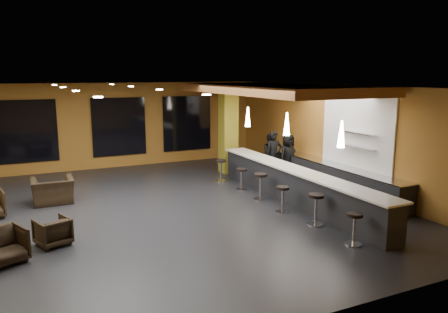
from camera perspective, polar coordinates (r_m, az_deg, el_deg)
name	(u,v)px	position (r m, az deg, el deg)	size (l,w,h in m)	color
floor	(169,210)	(12.87, -7.17, -7.01)	(12.00, 13.00, 0.10)	black
ceiling	(166,85)	(12.26, -7.57, 9.23)	(12.00, 13.00, 0.10)	black
wall_back	(119,125)	(18.72, -13.61, 3.99)	(12.00, 0.10, 3.50)	#935E20
wall_front	(305,217)	(6.69, 10.50, -7.80)	(12.00, 0.10, 3.50)	#935E20
wall_right	(337,137)	(15.39, 14.60, 2.54)	(0.10, 13.00, 3.50)	#935E20
wood_soffit	(272,89)	(14.86, 6.23, 8.78)	(3.60, 8.00, 0.28)	#B06C33
window_left	(27,131)	(18.24, -24.36, 3.01)	(2.20, 0.06, 2.40)	black
window_center	(119,127)	(18.62, -13.54, 3.81)	(2.20, 0.06, 2.40)	black
window_right	(187,123)	(19.45, -4.84, 4.35)	(2.20, 0.06, 2.40)	black
tile_backsplash	(356,133)	(14.55, 16.89, 2.96)	(0.06, 3.20, 2.40)	white
bar_counter	(294,186)	(13.42, 9.17, -3.88)	(0.60, 8.00, 1.00)	black
bar_top	(295,170)	(13.29, 9.24, -1.69)	(0.78, 8.10, 0.05)	white
prep_counter	(336,178)	(15.00, 14.40, -2.80)	(0.70, 6.00, 0.86)	black
prep_top	(337,165)	(14.90, 14.48, -1.10)	(0.72, 6.00, 0.03)	silver
wall_shelf_lower	(356,147)	(14.37, 16.92, 1.25)	(0.30, 1.50, 0.03)	silver
wall_shelf_upper	(357,132)	(14.30, 17.01, 3.03)	(0.30, 1.50, 0.03)	silver
column	(228,128)	(17.10, 0.55, 3.68)	(0.60, 0.60, 3.50)	olive
pendant_0	(341,134)	(11.50, 15.08, 2.85)	(0.20, 0.20, 0.70)	white
pendant_1	(287,124)	(13.49, 8.20, 4.23)	(0.20, 0.20, 0.70)	white
pendant_2	(248,117)	(15.62, 3.13, 5.20)	(0.20, 0.20, 0.70)	white
staff_a	(274,155)	(16.35, 6.53, 0.21)	(0.65, 0.42, 1.77)	black
staff_b	(271,155)	(16.60, 6.20, 0.17)	(0.80, 0.63, 1.65)	black
staff_c	(288,156)	(16.48, 8.32, 0.06)	(0.81, 0.53, 1.66)	black
armchair_a	(4,246)	(10.23, -26.84, -10.38)	(0.79, 0.82, 0.74)	black
armchair_b	(53,231)	(10.82, -21.48, -9.10)	(0.69, 0.71, 0.64)	black
armchair_d	(53,191)	(14.17, -21.47, -4.18)	(1.19, 1.04, 0.77)	black
bar_stool_0	(354,225)	(10.47, 16.66, -8.53)	(0.38, 0.38, 0.75)	silver
bar_stool_1	(316,205)	(11.53, 11.92, -6.25)	(0.42, 0.42, 0.83)	silver
bar_stool_2	(283,196)	(12.42, 7.67, -5.12)	(0.38, 0.38, 0.75)	silver
bar_stool_3	(261,183)	(13.53, 4.80, -3.49)	(0.42, 0.42, 0.84)	silver
bar_stool_4	(241,176)	(14.69, 2.29, -2.60)	(0.37, 0.37, 0.73)	silver
bar_stool_5	(221,167)	(15.80, -0.41, -1.44)	(0.41, 0.41, 0.81)	silver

